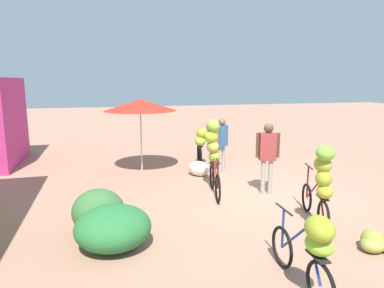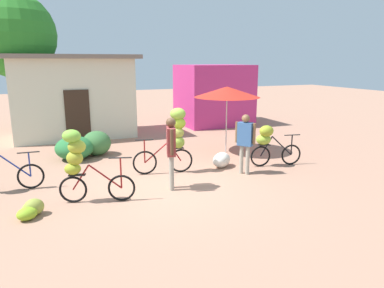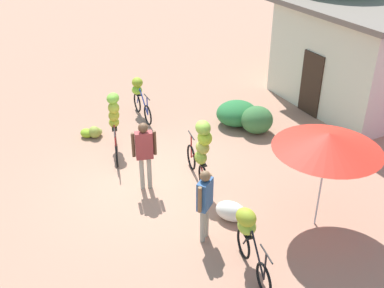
% 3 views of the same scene
% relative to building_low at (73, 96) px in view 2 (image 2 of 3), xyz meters
% --- Properties ---
extents(ground_plane, '(60.00, 60.00, 0.00)m').
position_rel_building_low_xyz_m(ground_plane, '(1.50, -7.38, -1.67)').
color(ground_plane, '#A5775F').
extents(building_low, '(5.07, 3.19, 3.29)m').
position_rel_building_low_xyz_m(building_low, '(0.00, 0.00, 0.00)').
color(building_low, beige).
rests_on(building_low, ground).
extents(shop_pink, '(3.20, 2.80, 2.87)m').
position_rel_building_low_xyz_m(shop_pink, '(6.55, 0.44, -0.24)').
color(shop_pink, '#BC2F73').
rests_on(shop_pink, ground).
extents(tree_behind_building, '(3.38, 3.38, 5.76)m').
position_rel_building_low_xyz_m(tree_behind_building, '(-2.06, 1.04, 2.39)').
color(tree_behind_building, brown).
rests_on(tree_behind_building, ground).
extents(hedge_bush_front_left, '(1.18, 1.27, 0.73)m').
position_rel_building_low_xyz_m(hedge_bush_front_left, '(-0.37, -3.83, -1.30)').
color(hedge_bush_front_left, '#296E36').
rests_on(hedge_bush_front_left, ground).
extents(hedge_bush_front_right, '(0.93, 0.95, 0.81)m').
position_rel_building_low_xyz_m(hedge_bush_front_right, '(0.35, -3.59, -1.26)').
color(hedge_bush_front_right, '#386B37').
rests_on(hedge_bush_front_right, ground).
extents(market_umbrella, '(2.19, 2.19, 2.23)m').
position_rel_building_low_xyz_m(market_umbrella, '(4.49, -4.84, 0.38)').
color(market_umbrella, beige).
rests_on(market_umbrella, ground).
extents(bicycle_near_pile, '(1.60, 0.68, 1.64)m').
position_rel_building_low_xyz_m(bicycle_near_pile, '(-0.54, -7.64, -0.70)').
color(bicycle_near_pile, black).
rests_on(bicycle_near_pile, ground).
extents(bicycle_center_loaded, '(1.65, 0.46, 1.82)m').
position_rel_building_low_xyz_m(bicycle_center_loaded, '(2.09, -6.37, -0.58)').
color(bicycle_center_loaded, black).
rests_on(bicycle_center_loaded, ground).
extents(bicycle_by_shop, '(1.57, 0.49, 1.24)m').
position_rel_building_low_xyz_m(bicycle_by_shop, '(4.84, -6.83, -0.90)').
color(bicycle_by_shop, black).
rests_on(bicycle_by_shop, ground).
extents(banana_pile_on_ground, '(0.59, 0.70, 0.34)m').
position_rel_building_low_xyz_m(banana_pile_on_ground, '(-1.57, -8.03, -1.52)').
color(banana_pile_on_ground, '#919C3B').
rests_on(banana_pile_on_ground, ground).
extents(produce_sack, '(0.82, 0.77, 0.44)m').
position_rel_building_low_xyz_m(produce_sack, '(3.53, -6.40, -1.45)').
color(produce_sack, silver).
rests_on(produce_sack, ground).
extents(person_vendor, '(0.40, 0.47, 1.66)m').
position_rel_building_low_xyz_m(person_vendor, '(3.82, -7.22, -0.65)').
color(person_vendor, gray).
rests_on(person_vendor, ground).
extents(person_bystander, '(0.30, 0.56, 1.76)m').
position_rel_building_low_xyz_m(person_bystander, '(1.57, -7.60, -0.58)').
color(person_bystander, gray).
rests_on(person_bystander, ground).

